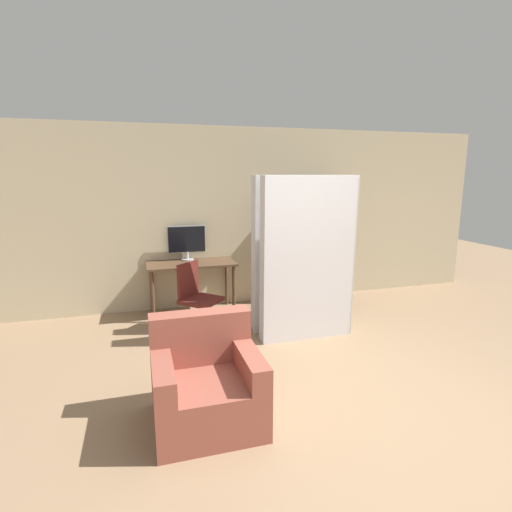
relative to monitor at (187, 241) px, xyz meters
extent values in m
plane|color=#937556|center=(1.01, -3.23, -1.05)|extent=(16.00, 16.00, 0.00)
cube|color=#C6B793|center=(1.01, 0.14, 0.30)|extent=(8.00, 0.06, 2.70)
cube|color=brown|center=(0.03, -0.20, -0.30)|extent=(1.25, 0.61, 0.03)
cylinder|color=brown|center=(-0.54, -0.44, -0.68)|extent=(0.05, 0.05, 0.73)
cylinder|color=brown|center=(0.60, -0.44, -0.68)|extent=(0.05, 0.05, 0.73)
cylinder|color=brown|center=(-0.54, 0.05, -0.68)|extent=(0.05, 0.05, 0.73)
cylinder|color=brown|center=(0.60, 0.05, -0.68)|extent=(0.05, 0.05, 0.73)
cylinder|color=#B7B7BC|center=(0.00, 0.00, -0.28)|extent=(0.18, 0.18, 0.02)
cylinder|color=#B7B7BC|center=(0.00, 0.00, -0.22)|extent=(0.04, 0.04, 0.10)
cube|color=#B7B7BC|center=(0.00, 0.00, 0.02)|extent=(0.56, 0.02, 0.40)
cube|color=black|center=(0.00, 0.00, 0.02)|extent=(0.53, 0.03, 0.37)
cylinder|color=#4C4C51|center=(0.05, -0.94, -1.03)|extent=(0.52, 0.52, 0.03)
cylinder|color=#4C4C51|center=(0.05, -0.94, -0.83)|extent=(0.05, 0.05, 0.36)
cube|color=#591E19|center=(0.05, -0.94, -0.63)|extent=(0.62, 0.62, 0.05)
cube|color=#591E19|center=(-0.09, -0.80, -0.38)|extent=(0.31, 0.31, 0.45)
cube|color=#2D2319|center=(1.61, -0.06, -0.14)|extent=(0.02, 0.34, 1.81)
cube|color=#2D2319|center=(2.41, -0.06, -0.14)|extent=(0.02, 0.34, 1.81)
cube|color=#2D2319|center=(2.01, 0.10, -0.14)|extent=(0.82, 0.02, 1.81)
cube|color=#2D2319|center=(2.01, -0.06, -1.04)|extent=(0.78, 0.31, 0.02)
cube|color=#2D2319|center=(2.01, -0.06, -0.68)|extent=(0.78, 0.31, 0.02)
cube|color=#2D2319|center=(2.01, -0.06, -0.32)|extent=(0.78, 0.31, 0.02)
cube|color=#2D2319|center=(2.01, -0.06, 0.04)|extent=(0.78, 0.31, 0.02)
cube|color=#2D2319|center=(2.01, -0.06, 0.39)|extent=(0.78, 0.31, 0.02)
cube|color=#2D2319|center=(2.01, -0.06, 0.75)|extent=(0.78, 0.31, 0.02)
cube|color=#232328|center=(1.64, -0.06, -0.90)|extent=(0.02, 0.23, 0.26)
cube|color=orange|center=(1.66, -0.09, -0.90)|extent=(0.02, 0.24, 0.26)
cube|color=orange|center=(1.70, 0.00, -0.91)|extent=(0.04, 0.18, 0.24)
cube|color=brown|center=(1.74, -0.05, -0.88)|extent=(0.03, 0.25, 0.30)
cube|color=red|center=(1.78, -0.05, -0.92)|extent=(0.03, 0.25, 0.22)
cube|color=#1E4C9E|center=(1.82, -0.05, -0.88)|extent=(0.03, 0.23, 0.29)
cube|color=gold|center=(1.86, -0.05, -0.89)|extent=(0.04, 0.17, 0.28)
cube|color=#287A38|center=(1.90, -0.05, -0.91)|extent=(0.02, 0.25, 0.23)
cube|color=teal|center=(1.64, -0.01, -0.55)|extent=(0.02, 0.17, 0.25)
cube|color=red|center=(1.68, -0.03, -0.51)|extent=(0.03, 0.22, 0.31)
cube|color=silver|center=(1.72, -0.04, -0.52)|extent=(0.03, 0.24, 0.30)
cube|color=brown|center=(1.76, -0.07, -0.55)|extent=(0.04, 0.20, 0.25)
cube|color=#7A2D84|center=(1.80, -0.04, -0.55)|extent=(0.04, 0.19, 0.24)
cube|color=gold|center=(1.84, -0.01, -0.55)|extent=(0.04, 0.19, 0.23)
cube|color=brown|center=(1.88, -0.08, -0.52)|extent=(0.03, 0.21, 0.31)
cube|color=#287A38|center=(1.93, -0.11, -0.53)|extent=(0.04, 0.17, 0.28)
cube|color=silver|center=(1.65, -0.08, -0.20)|extent=(0.04, 0.25, 0.22)
cube|color=#287A38|center=(1.69, -0.07, -0.19)|extent=(0.02, 0.26, 0.25)
cube|color=silver|center=(1.73, -0.04, -0.16)|extent=(0.04, 0.18, 0.30)
cube|color=teal|center=(1.76, -0.08, -0.18)|extent=(0.03, 0.21, 0.26)
cube|color=#1E4C9E|center=(1.80, -0.07, -0.19)|extent=(0.03, 0.23, 0.24)
cube|color=#287A38|center=(1.84, -0.02, -0.18)|extent=(0.02, 0.20, 0.26)
cube|color=#287A38|center=(1.65, -0.05, 0.19)|extent=(0.03, 0.22, 0.29)
cube|color=gold|center=(1.68, -0.08, 0.15)|extent=(0.02, 0.26, 0.21)
cube|color=brown|center=(1.71, -0.06, 0.20)|extent=(0.03, 0.21, 0.31)
cube|color=brown|center=(1.75, -0.08, 0.18)|extent=(0.03, 0.25, 0.28)
cube|color=#1E4C9E|center=(1.79, -0.09, 0.18)|extent=(0.03, 0.18, 0.28)
cube|color=orange|center=(1.83, -0.10, 0.17)|extent=(0.03, 0.20, 0.25)
cube|color=#287A38|center=(1.86, -0.08, 0.16)|extent=(0.03, 0.23, 0.23)
cube|color=#232328|center=(1.65, -0.09, 0.54)|extent=(0.04, 0.17, 0.28)
cube|color=silver|center=(1.69, -0.08, 0.51)|extent=(0.03, 0.17, 0.22)
cube|color=teal|center=(1.72, -0.10, 0.55)|extent=(0.03, 0.20, 0.30)
cube|color=orange|center=(1.77, -0.08, 0.51)|extent=(0.04, 0.25, 0.20)
cube|color=red|center=(1.80, -0.06, 0.56)|extent=(0.03, 0.23, 0.31)
cube|color=#1E4C9E|center=(1.84, -0.03, 0.56)|extent=(0.03, 0.21, 0.31)
cube|color=#232328|center=(1.87, -0.07, 0.55)|extent=(0.04, 0.23, 0.30)
cube|color=#287A38|center=(1.92, -0.07, 0.51)|extent=(0.03, 0.21, 0.21)
cube|color=silver|center=(1.27, -1.51, -0.05)|extent=(1.16, 0.23, 1.99)
cube|color=beige|center=(1.85, -1.51, -0.05)|extent=(0.01, 0.23, 1.95)
cube|color=silver|center=(1.27, -1.14, -0.05)|extent=(1.16, 0.23, 1.99)
cube|color=beige|center=(1.85, -1.14, -0.05)|extent=(0.01, 0.23, 1.95)
cube|color=#934C3D|center=(-0.21, -2.91, -0.85)|extent=(0.85, 0.80, 0.40)
cube|color=#934C3D|center=(-0.21, -2.61, -0.42)|extent=(0.85, 0.20, 0.45)
cube|color=#934C3D|center=(-0.55, -2.91, -0.55)|extent=(0.16, 0.80, 0.20)
cube|color=#934C3D|center=(0.14, -2.91, -0.55)|extent=(0.16, 0.80, 0.20)
camera|label=1|loc=(-0.66, -5.83, 0.94)|focal=28.00mm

